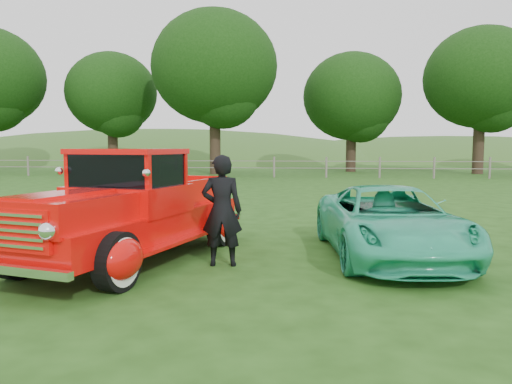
# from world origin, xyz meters

# --- Properties ---
(ground) EXTENTS (140.00, 140.00, 0.00)m
(ground) POSITION_xyz_m (0.00, 0.00, 0.00)
(ground) COLOR #204412
(ground) RESTS_ON ground
(distant_hills) EXTENTS (116.00, 60.00, 18.00)m
(distant_hills) POSITION_xyz_m (-4.08, 59.46, -4.55)
(distant_hills) COLOR #2E5F23
(distant_hills) RESTS_ON ground
(fence_line) EXTENTS (48.00, 0.12, 1.20)m
(fence_line) POSITION_xyz_m (0.00, 22.00, 0.60)
(fence_line) COLOR slate
(fence_line) RESTS_ON ground
(tree_mid_west) EXTENTS (6.40, 6.40, 8.46)m
(tree_mid_west) POSITION_xyz_m (-12.00, 28.00, 5.55)
(tree_mid_west) COLOR black
(tree_mid_west) RESTS_ON ground
(tree_near_west) EXTENTS (8.00, 8.00, 10.42)m
(tree_near_west) POSITION_xyz_m (-4.00, 25.00, 6.80)
(tree_near_west) COLOR black
(tree_near_west) RESTS_ON ground
(tree_near_east) EXTENTS (6.80, 6.80, 8.33)m
(tree_near_east) POSITION_xyz_m (5.00, 29.00, 5.25)
(tree_near_east) COLOR black
(tree_near_east) RESTS_ON ground
(tree_mid_east) EXTENTS (7.20, 7.20, 9.44)m
(tree_mid_east) POSITION_xyz_m (13.00, 27.00, 6.17)
(tree_mid_east) COLOR black
(tree_mid_east) RESTS_ON ground
(red_pickup) EXTENTS (3.14, 5.27, 1.78)m
(red_pickup) POSITION_xyz_m (-0.95, 0.80, 0.80)
(red_pickup) COLOR black
(red_pickup) RESTS_ON ground
(teal_sedan) EXTENTS (2.34, 4.36, 1.17)m
(teal_sedan) POSITION_xyz_m (3.17, 1.42, 0.58)
(teal_sedan) COLOR #2FBC8D
(teal_sedan) RESTS_ON ground
(man) EXTENTS (0.65, 0.46, 1.69)m
(man) POSITION_xyz_m (0.55, 0.60, 0.85)
(man) COLOR black
(man) RESTS_ON ground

